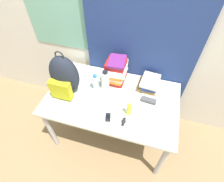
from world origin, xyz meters
TOP-DOWN VIEW (x-y plane):
  - ground_plane at (0.00, 0.00)m, footprint 12.00×12.00m
  - wall_back at (-0.00, 0.90)m, footprint 6.00×0.06m
  - curtain_blue at (0.17, 0.84)m, footprint 1.14×0.04m
  - desk at (0.00, 0.41)m, footprint 1.34×0.81m
  - backpack at (-0.47, 0.36)m, footprint 0.30×0.25m
  - book_stack_left at (-0.03, 0.67)m, footprint 0.24×0.29m
  - book_stack_center at (0.33, 0.66)m, footprint 0.22×0.27m
  - water_bottle at (-0.20, 0.48)m, footprint 0.06×0.06m
  - sports_bottle at (-0.10, 0.52)m, footprint 0.08×0.08m
  - sunscreen_bottle at (0.21, 0.26)m, footprint 0.04×0.04m
  - cell_phone at (0.03, 0.16)m, footprint 0.07×0.10m
  - sunglasses_case at (0.36, 0.46)m, footprint 0.15×0.07m
  - wristwatch at (0.18, 0.16)m, footprint 0.04×0.09m

SIDE VIEW (x-z plane):
  - ground_plane at x=0.00m, z-range 0.00..0.00m
  - desk at x=0.00m, z-range 0.28..0.99m
  - wristwatch at x=0.18m, z-range 0.71..0.72m
  - cell_phone at x=0.03m, z-range 0.71..0.73m
  - sunglasses_case at x=0.36m, z-range 0.71..0.75m
  - book_stack_center at x=0.33m, z-range 0.71..0.83m
  - sunscreen_bottle at x=0.21m, z-range 0.71..0.89m
  - water_bottle at x=-0.20m, z-range 0.71..0.90m
  - sports_bottle at x=-0.10m, z-range 0.71..0.94m
  - book_stack_left at x=-0.03m, z-range 0.71..1.00m
  - backpack at x=-0.47m, z-range 0.68..1.17m
  - curtain_blue at x=0.17m, z-range 0.00..2.50m
  - wall_back at x=0.00m, z-range 0.00..2.50m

